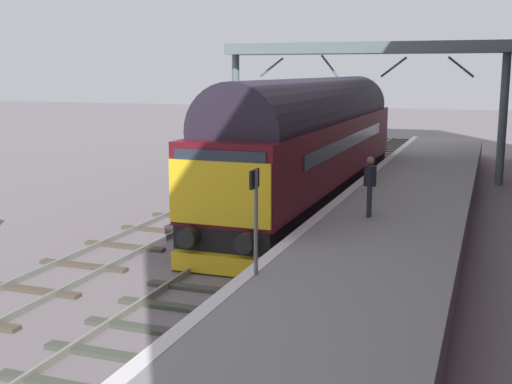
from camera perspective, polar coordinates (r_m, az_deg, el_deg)
name	(u,v)px	position (r m, az deg, el deg)	size (l,w,h in m)	color
ground_plane	(275,234)	(20.20, 1.66, -3.64)	(140.00, 140.00, 0.00)	slate
track_main	(275,232)	(20.19, 1.66, -3.49)	(2.50, 60.00, 0.15)	gray
track_adjacent_west	(173,223)	(21.51, -7.25, -2.69)	(2.50, 60.00, 0.15)	slate
station_platform	(394,227)	(19.30, 11.88, -3.01)	(4.00, 44.00, 1.01)	gray
diesel_locomotive	(313,140)	(23.91, 4.98, 4.57)	(2.74, 17.83, 4.68)	black
platform_number_sign	(255,206)	(12.60, -0.06, -1.22)	(0.10, 0.44, 2.07)	slate
waiting_passenger	(370,181)	(18.07, 9.88, 0.97)	(0.38, 0.51, 1.64)	#2D3033
overhead_footbridge	(362,55)	(30.87, 9.21, 11.65)	(12.80, 2.00, 6.20)	slate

